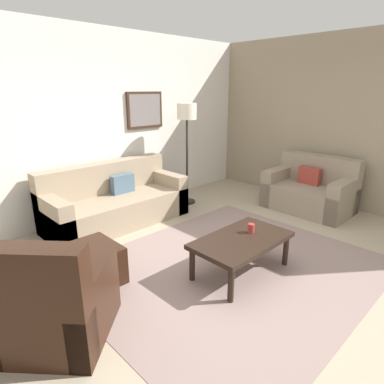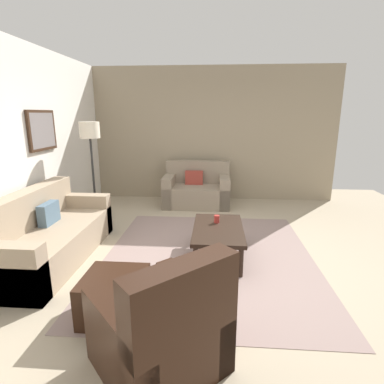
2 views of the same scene
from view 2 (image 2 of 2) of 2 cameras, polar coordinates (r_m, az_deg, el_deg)
ground_plane at (r=4.12m, az=3.07°, el=-12.04°), size 8.00×8.00×0.00m
rear_partition at (r=4.58m, az=-31.55°, el=6.85°), size 6.00×0.12×2.80m
stone_feature_panel at (r=6.71m, az=3.86°, el=10.62°), size 0.12×5.20×2.80m
area_rug at (r=4.12m, az=3.07°, el=-11.99°), size 3.16×2.71×0.01m
couch_main at (r=4.40m, az=-25.87°, el=-7.55°), size 2.08×0.88×0.88m
couch_loveseat at (r=6.35m, az=0.93°, el=0.41°), size 0.86×1.33×0.88m
armchair_leather at (r=2.40m, az=-5.25°, el=-25.01°), size 1.13×1.13×0.95m
ottoman at (r=3.07m, az=-14.18°, el=-18.23°), size 0.56×0.56×0.40m
coffee_table at (r=4.00m, az=4.89°, el=-7.32°), size 1.10×0.64×0.41m
cup at (r=4.14m, az=4.64°, el=-5.04°), size 0.07×0.07×0.10m
lamp_standing at (r=5.31m, az=-18.42°, el=9.07°), size 0.32×0.32×1.71m
framed_artwork at (r=5.14m, az=-26.17°, el=10.27°), size 0.69×0.04×0.59m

